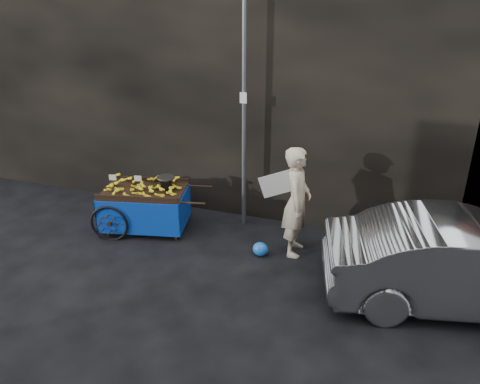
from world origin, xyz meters
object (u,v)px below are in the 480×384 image
at_px(vendor, 297,202).
at_px(plastic_bag, 260,249).
at_px(banana_cart, 141,194).
at_px(parked_car, 469,264).

height_order(vendor, plastic_bag, vendor).
xyz_separation_m(banana_cart, parked_car, (5.39, -0.51, -0.04)).
xyz_separation_m(plastic_bag, parked_car, (3.06, -0.28, 0.53)).
bearing_deg(plastic_bag, parked_car, -5.22).
xyz_separation_m(vendor, plastic_bag, (-0.50, -0.31, -0.81)).
relative_size(vendor, plastic_bag, 6.98).
xyz_separation_m(banana_cart, vendor, (2.83, 0.09, 0.25)).
distance_m(banana_cart, parked_car, 5.41).
relative_size(vendor, parked_car, 0.47).
bearing_deg(vendor, parked_car, -108.36).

